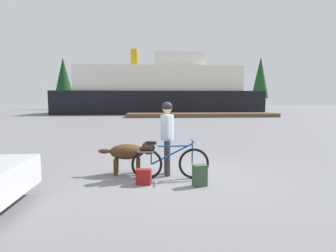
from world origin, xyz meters
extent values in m
plane|color=slate|center=(0.00, 0.00, 0.00)|extent=(160.00, 160.00, 0.00)
torus|color=black|center=(0.32, -0.09, 0.36)|extent=(0.72, 0.06, 0.72)
torus|color=black|center=(-0.78, -0.09, 0.36)|extent=(0.72, 0.06, 0.72)
cube|color=navy|center=(-0.18, -0.09, 0.78)|extent=(0.70, 0.03, 0.03)
cube|color=navy|center=(-0.20, -0.09, 0.60)|extent=(0.95, 0.03, 0.49)
cylinder|color=navy|center=(-0.68, -0.09, 0.57)|extent=(0.03, 0.03, 0.42)
cylinder|color=navy|center=(0.28, -0.09, 0.62)|extent=(0.03, 0.03, 0.52)
cube|color=black|center=(-0.68, -0.09, 0.86)|extent=(0.24, 0.10, 0.06)
cylinder|color=navy|center=(0.28, -0.09, 0.90)|extent=(0.03, 0.44, 0.03)
cube|color=slate|center=(-0.80, -0.09, 0.66)|extent=(0.36, 0.14, 0.02)
cylinder|color=#333338|center=(-0.28, 0.40, 0.43)|extent=(0.14, 0.14, 0.87)
cylinder|color=#333338|center=(-0.28, 0.18, 0.43)|extent=(0.14, 0.14, 0.87)
cylinder|color=silver|center=(-0.28, 0.29, 1.18)|extent=(0.32, 0.32, 0.62)
cylinder|color=silver|center=(-0.28, 0.51, 1.21)|extent=(0.09, 0.09, 0.54)
cylinder|color=silver|center=(-0.28, 0.07, 1.21)|extent=(0.09, 0.09, 0.54)
sphere|color=tan|center=(-0.28, 0.29, 1.64)|extent=(0.24, 0.24, 0.24)
sphere|color=black|center=(-0.28, 0.29, 1.67)|extent=(0.25, 0.25, 0.25)
ellipsoid|color=#472D19|center=(-1.27, 0.45, 0.56)|extent=(0.86, 0.45, 0.38)
sphere|color=#472D19|center=(-0.74, 0.45, 0.65)|extent=(0.34, 0.34, 0.34)
ellipsoid|color=#472D19|center=(-1.82, 0.45, 0.58)|extent=(0.32, 0.12, 0.12)
cylinder|color=#472D19|center=(-1.00, 0.57, 0.20)|extent=(0.10, 0.10, 0.40)
cylinder|color=#472D19|center=(-1.00, 0.32, 0.20)|extent=(0.10, 0.10, 0.40)
cylinder|color=#472D19|center=(-1.55, 0.57, 0.20)|extent=(0.10, 0.10, 0.40)
cylinder|color=#472D19|center=(-1.55, 0.32, 0.20)|extent=(0.10, 0.10, 0.40)
cube|color=#334C33|center=(0.36, -0.63, 0.23)|extent=(0.32, 0.27, 0.46)
cube|color=maroon|center=(-0.84, -0.43, 0.17)|extent=(0.35, 0.24, 0.34)
cylinder|color=black|center=(-3.62, -0.88, 0.32)|extent=(0.64, 0.22, 0.64)
cube|color=brown|center=(5.07, 22.73, 0.20)|extent=(16.16, 2.91, 0.40)
cube|color=black|center=(0.68, 30.98, 1.48)|extent=(26.58, 8.12, 2.95)
cube|color=silver|center=(0.68, 30.98, 4.55)|extent=(21.27, 6.82, 3.20)
cube|color=silver|center=(3.34, 30.98, 7.05)|extent=(6.38, 4.87, 1.80)
cylinder|color=#BF8C19|center=(-2.51, 30.98, 7.35)|extent=(1.10, 1.10, 2.40)
ellipsoid|color=navy|center=(5.56, 35.73, 0.45)|extent=(8.92, 2.50, 0.90)
cylinder|color=#B2B2B7|center=(5.56, 35.73, 3.99)|extent=(0.14, 0.14, 6.18)
cylinder|color=#B2B2B7|center=(4.22, 35.73, 2.10)|extent=(4.02, 0.10, 0.10)
cylinder|color=#4C331E|center=(-16.71, 46.93, 1.53)|extent=(0.43, 0.43, 3.05)
cone|color=#143819|center=(-16.71, 46.93, 6.41)|extent=(3.15, 3.15, 6.72)
cylinder|color=#4C331E|center=(1.94, 49.71, 1.26)|extent=(0.43, 0.43, 2.52)
cone|color=#1E4C28|center=(1.94, 49.71, 7.16)|extent=(3.27, 3.27, 9.28)
cylinder|color=#4C331E|center=(21.74, 47.29, 1.07)|extent=(0.42, 0.42, 2.14)
cone|color=#19471E|center=(21.74, 47.29, 6.29)|extent=(3.39, 3.39, 8.31)
cylinder|color=#4C331E|center=(10.69, 52.79, 1.01)|extent=(0.41, 0.41, 2.02)
cone|color=#1E4C28|center=(10.69, 52.79, 6.47)|extent=(2.99, 2.99, 8.90)
camera|label=1|loc=(-0.74, -6.25, 1.85)|focal=28.99mm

